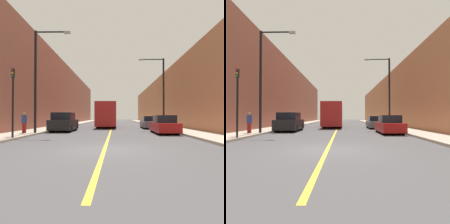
# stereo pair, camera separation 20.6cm
# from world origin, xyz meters

# --- Properties ---
(ground_plane) EXTENTS (200.00, 200.00, 0.00)m
(ground_plane) POSITION_xyz_m (0.00, 0.00, 0.00)
(ground_plane) COLOR #474749
(sidewalk_left) EXTENTS (2.61, 72.00, 0.15)m
(sidewalk_left) POSITION_xyz_m (-6.92, 30.00, 0.08)
(sidewalk_left) COLOR #A89E8C
(sidewalk_left) RESTS_ON ground
(sidewalk_right) EXTENTS (2.61, 72.00, 0.15)m
(sidewalk_right) POSITION_xyz_m (6.92, 30.00, 0.08)
(sidewalk_right) COLOR #A89E8C
(sidewalk_right) RESTS_ON ground
(building_row_left) EXTENTS (4.00, 72.00, 10.71)m
(building_row_left) POSITION_xyz_m (-10.23, 30.00, 5.36)
(building_row_left) COLOR brown
(building_row_left) RESTS_ON ground
(building_row_right) EXTENTS (4.00, 72.00, 8.51)m
(building_row_right) POSITION_xyz_m (10.23, 30.00, 4.25)
(building_row_right) COLOR #B2724C
(building_row_right) RESTS_ON ground
(road_center_line) EXTENTS (0.16, 72.00, 0.01)m
(road_center_line) POSITION_xyz_m (0.00, 30.00, 0.00)
(road_center_line) COLOR gold
(road_center_line) RESTS_ON ground
(bus) EXTENTS (2.46, 11.69, 3.18)m
(bus) POSITION_xyz_m (-0.68, 20.76, 1.70)
(bus) COLOR #AD1E1E
(bus) RESTS_ON ground
(parked_suv_left) EXTENTS (2.04, 4.41, 1.81)m
(parked_suv_left) POSITION_xyz_m (-4.49, 11.36, 0.84)
(parked_suv_left) COLOR black
(parked_suv_left) RESTS_ON ground
(car_right_near) EXTENTS (1.78, 4.60, 1.55)m
(car_right_near) POSITION_xyz_m (4.57, 8.92, 0.70)
(car_right_near) COLOR maroon
(car_right_near) RESTS_ON ground
(car_right_mid) EXTENTS (1.80, 4.38, 1.48)m
(car_right_mid) POSITION_xyz_m (4.52, 16.43, 0.67)
(car_right_mid) COLOR #51565B
(car_right_mid) RESTS_ON ground
(street_lamp_left) EXTENTS (2.89, 0.24, 8.15)m
(street_lamp_left) POSITION_xyz_m (-5.66, 7.66, 4.81)
(street_lamp_left) COLOR black
(street_lamp_left) RESTS_ON sidewalk_left
(street_lamp_right) EXTENTS (2.89, 0.24, 7.87)m
(street_lamp_right) POSITION_xyz_m (5.66, 15.11, 4.66)
(street_lamp_right) COLOR black
(street_lamp_right) RESTS_ON sidewalk_right
(traffic_light) EXTENTS (0.16, 0.18, 4.23)m
(traffic_light) POSITION_xyz_m (-5.81, 3.67, 2.46)
(traffic_light) COLOR black
(traffic_light) RESTS_ON sidewalk_left
(pedestrian) EXTENTS (0.35, 0.23, 1.61)m
(pedestrian) POSITION_xyz_m (-6.62, 7.26, 0.99)
(pedestrian) COLOR maroon
(pedestrian) RESTS_ON sidewalk_left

